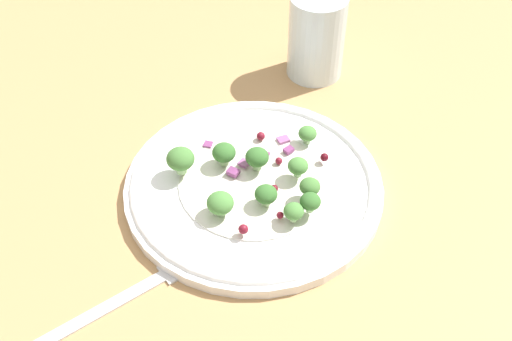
# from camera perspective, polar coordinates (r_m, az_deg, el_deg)

# --- Properties ---
(ground_plane) EXTENTS (1.80, 1.80, 0.02)m
(ground_plane) POSITION_cam_1_polar(r_m,az_deg,el_deg) (0.68, -1.67, -1.53)
(ground_plane) COLOR tan
(plate) EXTENTS (0.27, 0.27, 0.02)m
(plate) POSITION_cam_1_polar(r_m,az_deg,el_deg) (0.66, 0.00, -1.13)
(plate) COLOR white
(plate) RESTS_ON ground_plane
(dressing_pool) EXTENTS (0.16, 0.16, 0.00)m
(dressing_pool) POSITION_cam_1_polar(r_m,az_deg,el_deg) (0.65, 0.00, -0.86)
(dressing_pool) COLOR white
(dressing_pool) RESTS_ON plate
(broccoli_floret_0) EXTENTS (0.02, 0.02, 0.02)m
(broccoli_floret_0) POSITION_cam_1_polar(r_m,az_deg,el_deg) (0.62, 0.91, -2.20)
(broccoli_floret_0) COLOR #ADD18E
(broccoli_floret_0) RESTS_ON plate
(broccoli_floret_1) EXTENTS (0.02, 0.02, 0.02)m
(broccoli_floret_1) POSITION_cam_1_polar(r_m,az_deg,el_deg) (0.69, 4.69, 3.33)
(broccoli_floret_1) COLOR #9EC684
(broccoli_floret_1) RESTS_ON plate
(broccoli_floret_2) EXTENTS (0.03, 0.03, 0.03)m
(broccoli_floret_2) POSITION_cam_1_polar(r_m,az_deg,el_deg) (0.65, -6.87, 1.01)
(broccoli_floret_2) COLOR #9EC684
(broccoli_floret_2) RESTS_ON plate
(broccoli_floret_3) EXTENTS (0.02, 0.02, 0.02)m
(broccoli_floret_3) POSITION_cam_1_polar(r_m,az_deg,el_deg) (0.64, 3.83, 0.38)
(broccoli_floret_3) COLOR #8EB77A
(broccoli_floret_3) RESTS_ON plate
(broccoli_floret_4) EXTENTS (0.02, 0.02, 0.02)m
(broccoli_floret_4) POSITION_cam_1_polar(r_m,az_deg,el_deg) (0.61, 3.44, -3.74)
(broccoli_floret_4) COLOR #ADD18E
(broccoli_floret_4) RESTS_ON plate
(broccoli_floret_5) EXTENTS (0.02, 0.02, 0.02)m
(broccoli_floret_5) POSITION_cam_1_polar(r_m,az_deg,el_deg) (0.62, 4.91, -1.49)
(broccoli_floret_5) COLOR #8EB77A
(broccoli_floret_5) RESTS_ON plate
(broccoli_floret_6) EXTENTS (0.02, 0.02, 0.02)m
(broccoli_floret_6) POSITION_cam_1_polar(r_m,az_deg,el_deg) (0.61, 4.97, -2.82)
(broccoli_floret_6) COLOR #9EC684
(broccoli_floret_6) RESTS_ON plate
(broccoli_floret_7) EXTENTS (0.02, 0.02, 0.03)m
(broccoli_floret_7) POSITION_cam_1_polar(r_m,az_deg,el_deg) (0.65, 0.10, 1.18)
(broccoli_floret_7) COLOR #8EB77A
(broccoli_floret_7) RESTS_ON plate
(broccoli_floret_8) EXTENTS (0.03, 0.03, 0.03)m
(broccoli_floret_8) POSITION_cam_1_polar(r_m,az_deg,el_deg) (0.61, -3.26, -3.00)
(broccoli_floret_8) COLOR #8EB77A
(broccoli_floret_8) RESTS_ON plate
(broccoli_floret_9) EXTENTS (0.02, 0.02, 0.03)m
(broccoli_floret_9) POSITION_cam_1_polar(r_m,az_deg,el_deg) (0.66, -3.16, 1.40)
(broccoli_floret_9) COLOR #9EC684
(broccoli_floret_9) RESTS_ON plate
(cranberry_0) EXTENTS (0.01, 0.01, 0.01)m
(cranberry_0) POSITION_cam_1_polar(r_m,az_deg,el_deg) (0.60, -1.16, -5.34)
(cranberry_0) COLOR maroon
(cranberry_0) RESTS_ON plate
(cranberry_1) EXTENTS (0.01, 0.01, 0.01)m
(cranberry_1) POSITION_cam_1_polar(r_m,az_deg,el_deg) (0.61, 2.20, -4.07)
(cranberry_1) COLOR maroon
(cranberry_1) RESTS_ON plate
(cranberry_2) EXTENTS (0.01, 0.01, 0.01)m
(cranberry_2) POSITION_cam_1_polar(r_m,az_deg,el_deg) (0.69, 0.43, 3.13)
(cranberry_2) COLOR maroon
(cranberry_2) RESTS_ON plate
(cranberry_3) EXTENTS (0.01, 0.01, 0.01)m
(cranberry_3) POSITION_cam_1_polar(r_m,az_deg,el_deg) (0.64, 1.70, -1.62)
(cranberry_3) COLOR maroon
(cranberry_3) RESTS_ON plate
(cranberry_4) EXTENTS (0.01, 0.01, 0.01)m
(cranberry_4) POSITION_cam_1_polar(r_m,az_deg,el_deg) (0.67, 6.22, 1.20)
(cranberry_4) COLOR #4C0A14
(cranberry_4) RESTS_ON plate
(cranberry_5) EXTENTS (0.01, 0.01, 0.01)m
(cranberry_5) POSITION_cam_1_polar(r_m,az_deg,el_deg) (0.67, 2.08, 0.88)
(cranberry_5) COLOR maroon
(cranberry_5) RESTS_ON plate
(onion_bit_0) EXTENTS (0.01, 0.01, 0.00)m
(onion_bit_0) POSITION_cam_1_polar(r_m,az_deg,el_deg) (0.69, -4.37, 2.34)
(onion_bit_0) COLOR #843D75
(onion_bit_0) RESTS_ON plate
(onion_bit_1) EXTENTS (0.01, 0.01, 0.00)m
(onion_bit_1) POSITION_cam_1_polar(r_m,az_deg,el_deg) (0.68, 2.98, 1.88)
(onion_bit_1) COLOR #843D75
(onion_bit_1) RESTS_ON plate
(onion_bit_2) EXTENTS (0.01, 0.01, 0.00)m
(onion_bit_2) POSITION_cam_1_polar(r_m,az_deg,el_deg) (0.66, -0.93, 0.58)
(onion_bit_2) COLOR #A35B93
(onion_bit_2) RESTS_ON plate
(onion_bit_3) EXTENTS (0.02, 0.02, 0.00)m
(onion_bit_3) POSITION_cam_1_polar(r_m,az_deg,el_deg) (0.70, 2.49, 2.79)
(onion_bit_3) COLOR #A35B93
(onion_bit_3) RESTS_ON plate
(onion_bit_4) EXTENTS (0.01, 0.01, 0.00)m
(onion_bit_4) POSITION_cam_1_polar(r_m,az_deg,el_deg) (0.68, 0.77, 1.34)
(onion_bit_4) COLOR #843D75
(onion_bit_4) RESTS_ON plate
(onion_bit_5) EXTENTS (0.01, 0.01, 0.01)m
(onion_bit_5) POSITION_cam_1_polar(r_m,az_deg,el_deg) (0.66, -2.36, 0.01)
(onion_bit_5) COLOR #843D75
(onion_bit_5) RESTS_ON plate
(fork) EXTENTS (0.07, 0.18, 0.01)m
(fork) POSITION_cam_1_polar(r_m,az_deg,el_deg) (0.59, -12.31, -11.38)
(fork) COLOR silver
(fork) RESTS_ON ground_plane
(water_glass) EXTENTS (0.07, 0.07, 0.11)m
(water_glass) POSITION_cam_1_polar(r_m,az_deg,el_deg) (0.79, 5.50, 12.03)
(water_glass) COLOR silver
(water_glass) RESTS_ON ground_plane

